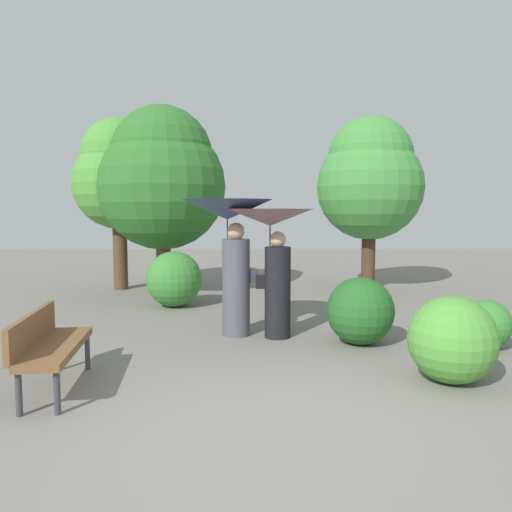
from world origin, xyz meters
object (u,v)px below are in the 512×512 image
object	(u,v)px
person_right	(273,242)
tree_mid_left	(118,175)
park_bench	(48,343)
tree_near_right	(370,178)
tree_near_left	(162,177)
person_left	(230,234)

from	to	relation	value
person_right	tree_mid_left	bearing A→B (deg)	34.35
tree_mid_left	person_right	bearing A→B (deg)	-53.59
park_bench	tree_near_right	size ratio (longest dim) A/B	0.38
park_bench	tree_near_left	xyz separation A→B (m)	(0.23, 5.91, 2.10)
tree_mid_left	tree_near_right	bearing A→B (deg)	-0.60
tree_mid_left	person_left	bearing A→B (deg)	-58.16
park_bench	tree_mid_left	distance (m)	7.19
tree_near_left	tree_mid_left	distance (m)	1.46
person_left	tree_mid_left	size ratio (longest dim) A/B	0.51
tree_near_left	tree_near_right	xyz separation A→B (m)	(4.75, 0.81, 0.03)
park_bench	tree_near_right	distance (m)	8.64
park_bench	tree_mid_left	xyz separation A→B (m)	(-0.94, 6.78, 2.20)
tree_near_left	person_left	bearing A→B (deg)	-65.95
person_left	tree_near_right	world-z (taller)	tree_near_right
tree_near_right	tree_near_left	bearing A→B (deg)	-170.32
park_bench	tree_near_right	bearing A→B (deg)	-42.56
tree_near_left	park_bench	bearing A→B (deg)	-92.28
park_bench	tree_near_left	world-z (taller)	tree_near_left
person_right	tree_near_right	xyz separation A→B (m)	(2.52, 4.55, 1.22)
person_right	park_bench	xyz separation A→B (m)	(-2.47, -2.17, -0.91)
person_left	person_right	bearing A→B (deg)	-104.94
tree_near_left	tree_mid_left	bearing A→B (deg)	143.29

